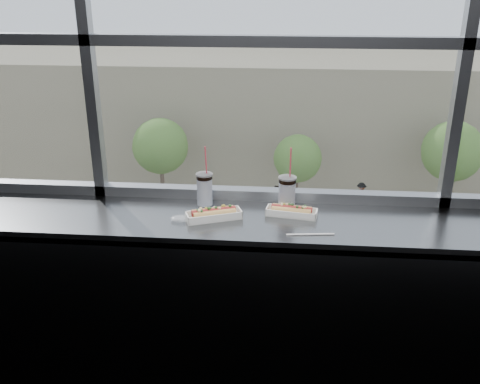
# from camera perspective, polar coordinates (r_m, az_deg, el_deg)

# --- Properties ---
(wall_back_lower) EXTENTS (6.00, 0.00, 6.00)m
(wall_back_lower) POSITION_cam_1_polar(r_m,az_deg,el_deg) (3.40, 2.83, -9.34)
(wall_back_lower) COLOR black
(wall_back_lower) RESTS_ON ground
(counter) EXTENTS (6.00, 0.55, 0.06)m
(counter) POSITION_cam_1_polar(r_m,az_deg,el_deg) (2.91, 2.79, -3.38)
(counter) COLOR slate
(counter) RESTS_ON ground
(counter_fascia) EXTENTS (6.00, 0.04, 1.04)m
(counter_fascia) POSITION_cam_1_polar(r_m,az_deg,el_deg) (2.96, 2.38, -14.67)
(counter_fascia) COLOR slate
(counter_fascia) RESTS_ON ground
(hotdog_tray_left) EXTENTS (0.31, 0.20, 0.07)m
(hotdog_tray_left) POSITION_cam_1_polar(r_m,az_deg,el_deg) (2.88, -2.81, -2.35)
(hotdog_tray_left) COLOR white
(hotdog_tray_left) RESTS_ON counter
(hotdog_tray_right) EXTENTS (0.29, 0.13, 0.07)m
(hotdog_tray_right) POSITION_cam_1_polar(r_m,az_deg,el_deg) (2.93, 5.53, -2.02)
(hotdog_tray_right) COLOR white
(hotdog_tray_right) RESTS_ON counter
(soda_cup_left) EXTENTS (0.10, 0.10, 0.35)m
(soda_cup_left) POSITION_cam_1_polar(r_m,az_deg,el_deg) (3.04, -3.80, 0.50)
(soda_cup_left) COLOR white
(soda_cup_left) RESTS_ON counter
(soda_cup_right) EXTENTS (0.10, 0.10, 0.37)m
(soda_cup_right) POSITION_cam_1_polar(r_m,az_deg,el_deg) (2.97, 5.04, 0.03)
(soda_cup_right) COLOR white
(soda_cup_right) RESTS_ON counter
(loose_straw) EXTENTS (0.24, 0.04, 0.01)m
(loose_straw) POSITION_cam_1_polar(r_m,az_deg,el_deg) (2.73, 7.52, -4.49)
(loose_straw) COLOR white
(loose_straw) RESTS_ON counter
(wrapper) EXTENTS (0.10, 0.07, 0.03)m
(wrapper) POSITION_cam_1_polar(r_m,az_deg,el_deg) (2.88, -6.36, -2.82)
(wrapper) COLOR silver
(wrapper) RESTS_ON counter
(plaza_ground) EXTENTS (120.00, 120.00, 0.00)m
(plaza_ground) POSITION_cam_1_polar(r_m,az_deg,el_deg) (48.27, 4.77, 5.88)
(plaza_ground) COLOR tan
(plaza_ground) RESTS_ON ground
(street_asphalt) EXTENTS (80.00, 10.00, 0.06)m
(street_asphalt) POSITION_cam_1_polar(r_m,az_deg,el_deg) (26.48, 4.21, -8.21)
(street_asphalt) COLOR black
(street_asphalt) RESTS_ON plaza_ground
(far_sidewalk) EXTENTS (80.00, 6.00, 0.04)m
(far_sidewalk) POSITION_cam_1_polar(r_m,az_deg,el_deg) (33.64, 4.48, -1.38)
(far_sidewalk) COLOR tan
(far_sidewalk) RESTS_ON plaza_ground
(far_building) EXTENTS (50.00, 14.00, 8.00)m
(far_building) POSITION_cam_1_polar(r_m,az_deg,el_deg) (41.95, 4.86, 9.06)
(far_building) COLOR gray
(far_building) RESTS_ON plaza_ground
(car_near_d) EXTENTS (2.75, 6.51, 2.16)m
(car_near_d) POSITION_cam_1_polar(r_m,az_deg,el_deg) (23.50, 21.55, -10.97)
(car_near_d) COLOR white
(car_near_d) RESTS_ON street_asphalt
(car_near_b) EXTENTS (3.17, 6.40, 2.06)m
(car_near_b) POSITION_cam_1_polar(r_m,az_deg,el_deg) (23.65, -13.82, -9.87)
(car_near_b) COLOR black
(car_near_b) RESTS_ON street_asphalt
(car_near_c) EXTENTS (2.75, 6.35, 2.10)m
(car_near_c) POSITION_cam_1_polar(r_m,az_deg,el_deg) (22.54, 7.84, -11.05)
(car_near_c) COLOR #B32605
(car_near_c) RESTS_ON street_asphalt
(car_far_a) EXTENTS (3.54, 6.93, 2.22)m
(car_far_a) POSITION_cam_1_polar(r_m,az_deg,el_deg) (31.26, -14.62, -1.65)
(car_far_a) COLOR black
(car_far_a) RESTS_ON street_asphalt
(pedestrian_c) EXTENTS (0.64, 0.85, 1.91)m
(pedestrian_c) POSITION_cam_1_polar(r_m,az_deg,el_deg) (33.69, 12.79, -0.06)
(pedestrian_c) COLOR #66605B
(pedestrian_c) RESTS_ON far_sidewalk
(pedestrian_b) EXTENTS (0.81, 0.61, 1.83)m
(pedestrian_b) POSITION_cam_1_polar(r_m,az_deg,el_deg) (32.69, 3.84, -0.30)
(pedestrian_b) COLOR #66605B
(pedestrian_b) RESTS_ON far_sidewalk
(pedestrian_d) EXTENTS (0.73, 0.97, 2.18)m
(pedestrian_d) POSITION_cam_1_polar(r_m,az_deg,el_deg) (34.64, 20.92, -0.14)
(pedestrian_d) COLOR #66605B
(pedestrian_d) RESTS_ON far_sidewalk
(tree_left) EXTENTS (3.45, 3.45, 5.39)m
(tree_left) POSITION_cam_1_polar(r_m,az_deg,el_deg) (33.27, -8.49, 4.85)
(tree_left) COLOR #47382B
(tree_left) RESTS_ON far_sidewalk
(tree_center) EXTENTS (2.93, 2.93, 4.58)m
(tree_center) POSITION_cam_1_polar(r_m,az_deg,el_deg) (32.55, 6.16, 3.56)
(tree_center) COLOR #47382B
(tree_center) RESTS_ON far_sidewalk
(tree_right) EXTENTS (3.59, 3.59, 5.62)m
(tree_right) POSITION_cam_1_polar(r_m,az_deg,el_deg) (33.78, 21.72, 4.04)
(tree_right) COLOR #47382B
(tree_right) RESTS_ON far_sidewalk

